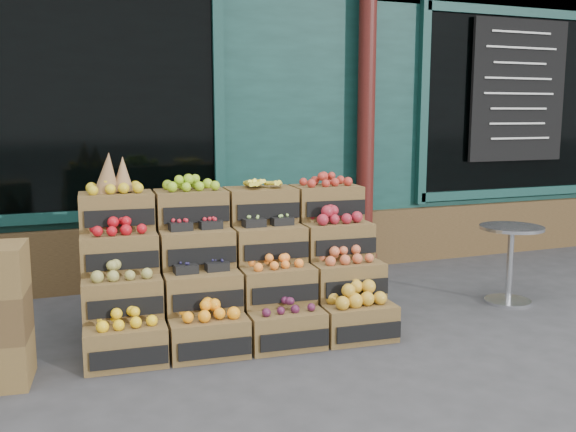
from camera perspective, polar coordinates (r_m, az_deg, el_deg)
name	(u,v)px	position (r m, az deg, el deg)	size (l,w,h in m)	color
ground	(350,346)	(4.69, 5.51, -11.44)	(60.00, 60.00, 0.00)	#363638
shop_facade	(186,59)	(9.28, -9.08, 13.65)	(12.00, 6.24, 4.80)	#0F3530
crate_display	(233,276)	(4.90, -4.95, -5.36)	(2.26, 1.23, 1.37)	brown
bistro_table	(510,255)	(5.90, 19.14, -3.32)	(0.54, 0.54, 0.68)	#B1B4B8
shopkeeper	(63,170)	(6.92, -19.34, 3.89)	(0.79, 0.52, 2.15)	#1A5D2E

